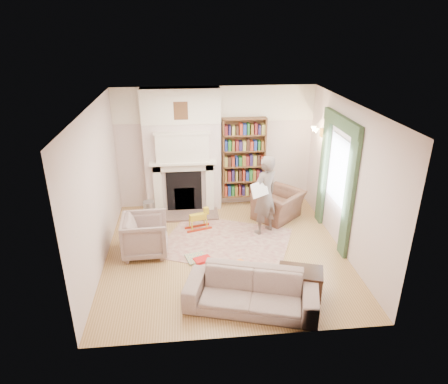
{
  "coord_description": "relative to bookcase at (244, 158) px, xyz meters",
  "views": [
    {
      "loc": [
        -0.7,
        -6.56,
        4.1
      ],
      "look_at": [
        0.0,
        0.25,
        1.15
      ],
      "focal_mm": 32.0,
      "sensor_mm": 36.0,
      "label": 1
    }
  ],
  "objects": [
    {
      "name": "board_game",
      "position": [
        -1.22,
        -2.32,
        -1.15
      ],
      "size": [
        0.44,
        0.44,
        0.03
      ],
      "primitive_type": "cube",
      "rotation": [
        0.0,
        0.0,
        0.26
      ],
      "color": "#F2CC55",
      "rests_on": "rug"
    },
    {
      "name": "game_box_lid",
      "position": [
        -1.1,
        -2.41,
        -1.14
      ],
      "size": [
        0.37,
        0.31,
        0.05
      ],
      "primitive_type": "cube",
      "rotation": [
        0.0,
        0.0,
        0.38
      ],
      "color": "red",
      "rests_on": "rug"
    },
    {
      "name": "wall_back",
      "position": [
        -0.65,
        0.13,
        0.22
      ],
      "size": [
        4.5,
        0.0,
        4.5
      ],
      "primitive_type": "plane",
      "rotation": [
        1.57,
        0.0,
        0.0
      ],
      "color": "beige",
      "rests_on": "floor"
    },
    {
      "name": "rug",
      "position": [
        -0.6,
        -1.77,
        -1.17
      ],
      "size": [
        2.93,
        2.63,
        0.01
      ],
      "primitive_type": "cube",
      "rotation": [
        0.0,
        0.0,
        -0.39
      ],
      "color": "#C4B594",
      "rests_on": "floor"
    },
    {
      "name": "floor",
      "position": [
        -0.65,
        -2.12,
        -1.18
      ],
      "size": [
        4.5,
        4.5,
        0.0
      ],
      "primitive_type": "plane",
      "color": "olive",
      "rests_on": "ground"
    },
    {
      "name": "man_reading",
      "position": [
        0.23,
        -1.41,
        -0.34
      ],
      "size": [
        0.73,
        0.68,
        1.68
      ],
      "primitive_type": "imported",
      "rotation": [
        0.0,
        0.0,
        3.74
      ],
      "color": "#60544D",
      "rests_on": "floor"
    },
    {
      "name": "wall_right",
      "position": [
        1.6,
        -2.12,
        0.22
      ],
      "size": [
        0.0,
        4.5,
        4.5
      ],
      "primitive_type": "plane",
      "rotation": [
        1.57,
        0.0,
        -1.57
      ],
      "color": "beige",
      "rests_on": "floor"
    },
    {
      "name": "armchair_left",
      "position": [
        -2.16,
        -1.99,
        -0.79
      ],
      "size": [
        0.86,
        0.84,
        0.76
      ],
      "primitive_type": "imported",
      "rotation": [
        0.0,
        0.0,
        1.6
      ],
      "color": "#A49B87",
      "rests_on": "floor"
    },
    {
      "name": "pelmet",
      "position": [
        1.54,
        -1.72,
        1.2
      ],
      "size": [
        0.09,
        1.7,
        0.24
      ],
      "primitive_type": "cube",
      "color": "#2E442C",
      "rests_on": "wall_right"
    },
    {
      "name": "armchair_reading",
      "position": [
        0.68,
        -0.81,
        -0.86
      ],
      "size": [
        1.3,
        1.3,
        0.64
      ],
      "primitive_type": "imported",
      "rotation": [
        0.0,
        0.0,
        3.88
      ],
      "color": "#4E3529",
      "rests_on": "floor"
    },
    {
      "name": "bookcase",
      "position": [
        0.0,
        0.0,
        0.0
      ],
      "size": [
        1.0,
        0.24,
        1.85
      ],
      "primitive_type": "cube",
      "color": "brown",
      "rests_on": "floor"
    },
    {
      "name": "wall_sconce",
      "position": [
        1.38,
        -0.62,
        0.72
      ],
      "size": [
        0.2,
        0.24,
        0.24
      ],
      "primitive_type": null,
      "color": "gold",
      "rests_on": "wall_right"
    },
    {
      "name": "fireplace",
      "position": [
        -1.4,
        -0.07,
        0.21
      ],
      "size": [
        1.7,
        0.58,
        2.8
      ],
      "color": "beige",
      "rests_on": "floor"
    },
    {
      "name": "window",
      "position": [
        1.58,
        -1.72,
        0.27
      ],
      "size": [
        0.02,
        0.9,
        1.3
      ],
      "primitive_type": "cube",
      "color": "silver",
      "rests_on": "wall_right"
    },
    {
      "name": "sofa",
      "position": [
        -0.42,
        -3.76,
        -0.88
      ],
      "size": [
        2.15,
        1.32,
        0.59
      ],
      "primitive_type": "imported",
      "rotation": [
        0.0,
        0.0,
        -0.28
      ],
      "color": "#AA9F8C",
      "rests_on": "floor"
    },
    {
      "name": "paraffin_heater",
      "position": [
        -2.16,
        -0.84,
        -0.9
      ],
      "size": [
        0.29,
        0.29,
        0.55
      ],
      "primitive_type": "cylinder",
      "rotation": [
        0.0,
        0.0,
        0.25
      ],
      "color": "#9DA0A4",
      "rests_on": "floor"
    },
    {
      "name": "curtain_right",
      "position": [
        1.55,
        -1.02,
        0.02
      ],
      "size": [
        0.07,
        0.32,
        2.4
      ],
      "primitive_type": "cube",
      "color": "#2E442C",
      "rests_on": "floor"
    },
    {
      "name": "comic_annuals",
      "position": [
        -0.39,
        -2.6,
        -1.16
      ],
      "size": [
        0.41,
        0.33,
        0.02
      ],
      "color": "red",
      "rests_on": "rug"
    },
    {
      "name": "coffee_table",
      "position": [
        0.41,
        -3.51,
        -0.95
      ],
      "size": [
        0.8,
        0.64,
        0.45
      ],
      "primitive_type": null,
      "rotation": [
        0.0,
        0.0,
        -0.31
      ],
      "color": "black",
      "rests_on": "floor"
    },
    {
      "name": "curtain_left",
      "position": [
        1.55,
        -2.42,
        0.02
      ],
      "size": [
        0.07,
        0.32,
        2.4
      ],
      "primitive_type": "cube",
      "color": "#2E442C",
      "rests_on": "floor"
    },
    {
      "name": "rocking_horse",
      "position": [
        -1.13,
        -1.16,
        -0.93
      ],
      "size": [
        0.59,
        0.36,
        0.48
      ],
      "primitive_type": null,
      "rotation": [
        0.0,
        0.0,
        0.29
      ],
      "color": "gold",
      "rests_on": "rug"
    },
    {
      "name": "wall_front",
      "position": [
        -0.65,
        -4.37,
        0.22
      ],
      "size": [
        4.5,
        0.0,
        4.5
      ],
      "primitive_type": "plane",
      "rotation": [
        -1.57,
        0.0,
        0.0
      ],
      "color": "beige",
      "rests_on": "floor"
    },
    {
      "name": "wall_left",
      "position": [
        -2.9,
        -2.12,
        0.22
      ],
      "size": [
        0.0,
        4.5,
        4.5
      ],
      "primitive_type": "plane",
      "rotation": [
        1.57,
        0.0,
        1.57
      ],
      "color": "beige",
      "rests_on": "floor"
    },
    {
      "name": "ceiling",
      "position": [
        -0.65,
        -2.12,
        1.62
      ],
      "size": [
        4.5,
        4.5,
        0.0
      ],
      "primitive_type": "plane",
      "rotation": [
        3.14,
        0.0,
        0.0
      ],
      "color": "white",
      "rests_on": "wall_back"
    },
    {
      "name": "newspaper",
      "position": [
        0.08,
        -1.61,
        -0.11
      ],
      "size": [
        0.41,
        0.33,
        0.28
      ],
      "primitive_type": "cube",
      "rotation": [
        -0.35,
        0.0,
        0.6
      ],
      "color": "white",
      "rests_on": "man_reading"
    }
  ]
}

